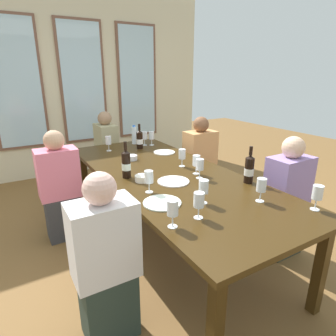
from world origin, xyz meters
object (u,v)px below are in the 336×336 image
(wine_glass_2, at_px, (318,194))
(wine_glass_4, at_px, (149,178))
(wine_bottle_1, at_px, (249,169))
(wine_bottle_2, at_px, (140,140))
(white_plate_1, at_px, (173,181))
(wine_glass_11, at_px, (261,186))
(wine_glass_5, at_px, (144,136))
(white_plate_0, at_px, (164,152))
(seated_person_1, at_px, (286,200))
(white_plate_2, at_px, (162,203))
(wine_glass_3, at_px, (196,162))
(wine_glass_0, at_px, (108,141))
(seated_person_3, at_px, (200,163))
(wine_bottle_0, at_px, (126,164))
(water_bottle, at_px, (134,135))
(wine_glass_6, at_px, (173,209))
(seated_person_4, at_px, (107,153))
(wine_glass_9, at_px, (182,154))
(seated_person_0, at_px, (106,264))
(wine_glass_1, at_px, (199,200))
(wine_glass_8, at_px, (152,136))
(wine_glass_10, at_px, (200,165))
(seated_person_2, at_px, (60,189))
(tasting_bowl_0, at_px, (132,158))
(dining_table, at_px, (168,179))
(tasting_bowl_1, at_px, (142,178))
(wine_glass_7, at_px, (204,187))

(wine_glass_2, xyz_separation_m, wine_glass_4, (-0.82, 0.83, -0.00))
(wine_bottle_1, distance_m, wine_bottle_2, 1.50)
(white_plate_1, relative_size, wine_glass_11, 1.55)
(white_plate_1, xyz_separation_m, wine_glass_5, (0.36, 1.27, 0.11))
(white_plate_0, distance_m, seated_person_1, 1.39)
(white_plate_2, distance_m, wine_glass_3, 0.69)
(wine_glass_2, height_order, seated_person_1, seated_person_1)
(wine_glass_0, height_order, wine_glass_4, same)
(wine_bottle_2, distance_m, seated_person_3, 0.81)
(white_plate_1, relative_size, wine_bottle_0, 0.84)
(water_bottle, xyz_separation_m, wine_glass_6, (-0.67, -2.03, 0.00))
(water_bottle, xyz_separation_m, wine_glass_0, (-0.40, -0.17, 0.00))
(wine_bottle_0, distance_m, seated_person_4, 1.69)
(wine_glass_0, relative_size, wine_glass_11, 1.00)
(wine_glass_9, bearing_deg, wine_glass_4, -144.42)
(seated_person_0, bearing_deg, seated_person_3, 38.32)
(white_plate_0, xyz_separation_m, seated_person_1, (0.52, -1.27, -0.22))
(wine_glass_4, bearing_deg, wine_glass_5, 65.10)
(water_bottle, height_order, wine_glass_1, water_bottle)
(water_bottle, bearing_deg, white_plate_2, -108.17)
(wine_bottle_0, relative_size, wine_glass_8, 1.84)
(wine_glass_11, bearing_deg, wine_glass_10, 98.57)
(wine_glass_11, bearing_deg, white_plate_0, 87.63)
(water_bottle, bearing_deg, wine_glass_6, -108.24)
(seated_person_2, relative_size, seated_person_3, 1.00)
(white_plate_2, distance_m, wine_glass_8, 1.71)
(wine_bottle_0, height_order, tasting_bowl_0, wine_bottle_0)
(wine_glass_2, distance_m, wine_glass_6, 0.99)
(wine_glass_4, height_order, seated_person_0, seated_person_0)
(dining_table, distance_m, seated_person_3, 1.07)
(wine_glass_0, xyz_separation_m, wine_glass_9, (0.42, -0.93, 0.00))
(tasting_bowl_1, bearing_deg, wine_glass_10, -22.45)
(seated_person_4, bearing_deg, tasting_bowl_1, -99.30)
(tasting_bowl_0, distance_m, wine_glass_8, 0.67)
(wine_glass_7, bearing_deg, wine_glass_9, 66.96)
(tasting_bowl_1, height_order, wine_glass_8, wine_glass_8)
(wine_glass_8, xyz_separation_m, seated_person_4, (-0.36, 0.68, -0.34))
(wine_glass_2, relative_size, wine_glass_7, 1.00)
(seated_person_4, bearing_deg, wine_glass_7, -92.62)
(wine_glass_0, height_order, seated_person_3, seated_person_3)
(wine_glass_5, height_order, wine_glass_7, same)
(seated_person_3, bearing_deg, tasting_bowl_0, -175.01)
(water_bottle, relative_size, seated_person_2, 0.22)
(dining_table, xyz_separation_m, tasting_bowl_1, (-0.29, -0.06, 0.08))
(wine_glass_1, xyz_separation_m, wine_glass_10, (0.44, 0.58, 0.00))
(wine_bottle_2, distance_m, wine_glass_8, 0.22)
(wine_glass_0, bearing_deg, wine_glass_9, -65.84)
(wine_bottle_0, bearing_deg, wine_glass_1, -83.70)
(wine_bottle_1, xyz_separation_m, water_bottle, (-0.25, 1.74, -0.01))
(tasting_bowl_0, xyz_separation_m, wine_glass_11, (0.37, -1.41, 0.09))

